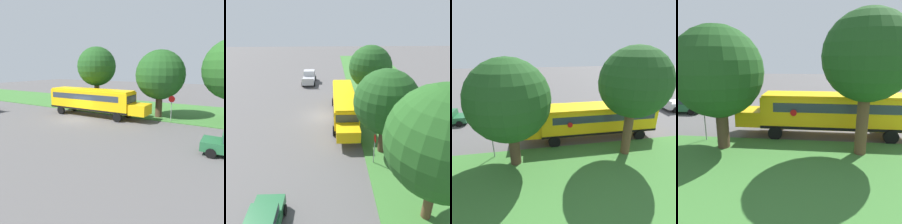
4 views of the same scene
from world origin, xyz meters
TOP-DOWN VIEW (x-y plane):
  - ground_plane at (0.00, 0.00)m, footprint 120.00×120.00m
  - grass_verge at (-10.00, 0.00)m, footprint 12.00×80.00m
  - school_bus at (-2.66, 0.64)m, footprint 2.84×12.42m
  - oak_tree_beside_bus at (-5.90, -0.95)m, footprint 5.01×5.01m
  - oak_tree_roadside_mid at (-5.50, 7.58)m, footprint 5.47×5.47m
  - stop_sign at (-4.60, 9.33)m, footprint 0.08×0.68m

SIDE VIEW (x-z plane):
  - ground_plane at x=0.00m, z-range 0.00..0.00m
  - grass_verge at x=-10.00m, z-range 0.00..0.08m
  - stop_sign at x=-4.60m, z-range 0.37..3.11m
  - school_bus at x=-2.66m, z-range 0.34..3.50m
  - oak_tree_roadside_mid at x=-5.50m, z-range 1.09..8.68m
  - oak_tree_beside_bus at x=-5.90m, z-range 1.56..9.84m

